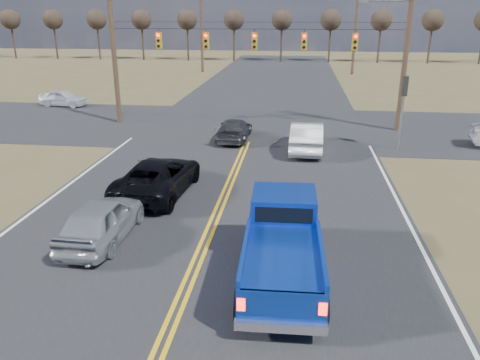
# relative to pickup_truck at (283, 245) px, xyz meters

# --- Properties ---
(ground) EXTENTS (160.00, 160.00, 0.00)m
(ground) POSITION_rel_pickup_truck_xyz_m (-2.52, 0.11, -1.00)
(ground) COLOR brown
(ground) RESTS_ON ground
(road_main) EXTENTS (14.00, 120.00, 0.02)m
(road_main) POSITION_rel_pickup_truck_xyz_m (-2.52, 10.11, -1.00)
(road_main) COLOR #28282B
(road_main) RESTS_ON ground
(road_cross) EXTENTS (120.00, 12.00, 0.02)m
(road_cross) POSITION_rel_pickup_truck_xyz_m (-2.52, 18.11, -1.00)
(road_cross) COLOR #28282B
(road_cross) RESTS_ON ground
(signal_gantry) EXTENTS (19.60, 4.83, 10.00)m
(signal_gantry) POSITION_rel_pickup_truck_xyz_m (-2.02, 17.90, 4.06)
(signal_gantry) COLOR #473323
(signal_gantry) RESTS_ON ground
(utility_poles) EXTENTS (19.60, 58.32, 10.00)m
(utility_poles) POSITION_rel_pickup_truck_xyz_m (-2.52, 17.11, 4.23)
(utility_poles) COLOR #473323
(utility_poles) RESTS_ON ground
(treeline) EXTENTS (87.00, 117.80, 7.40)m
(treeline) POSITION_rel_pickup_truck_xyz_m (-2.52, 27.07, 4.70)
(treeline) COLOR #33261C
(treeline) RESTS_ON ground
(pickup_truck) EXTENTS (2.33, 5.55, 2.07)m
(pickup_truck) POSITION_rel_pickup_truck_xyz_m (0.00, 0.00, 0.00)
(pickup_truck) COLOR black
(pickup_truck) RESTS_ON ground
(silver_suv) EXTENTS (1.76, 4.22, 1.43)m
(silver_suv) POSITION_rel_pickup_truck_xyz_m (-5.84, 1.60, -0.29)
(silver_suv) COLOR #9B9FA3
(silver_suv) RESTS_ON ground
(black_suv) EXTENTS (2.80, 5.40, 1.45)m
(black_suv) POSITION_rel_pickup_truck_xyz_m (-5.23, 5.82, -0.28)
(black_suv) COLOR black
(black_suv) RESTS_ON ground
(white_car_queue) EXTENTS (1.79, 4.77, 1.56)m
(white_car_queue) POSITION_rel_pickup_truck_xyz_m (0.79, 12.85, -0.22)
(white_car_queue) COLOR silver
(white_car_queue) RESTS_ON ground
(dgrey_car_queue) EXTENTS (1.77, 4.20, 1.21)m
(dgrey_car_queue) POSITION_rel_pickup_truck_xyz_m (-3.32, 14.60, -0.40)
(dgrey_car_queue) COLOR #323237
(dgrey_car_queue) RESTS_ON ground
(cross_car_west) EXTENTS (1.81, 3.81, 1.26)m
(cross_car_west) POSITION_rel_pickup_truck_xyz_m (-17.99, 23.11, -0.37)
(cross_car_west) COLOR white
(cross_car_west) RESTS_ON ground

